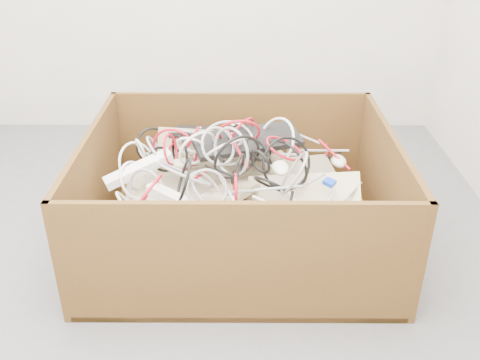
{
  "coord_description": "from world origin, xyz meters",
  "views": [
    {
      "loc": [
        0.26,
        -1.89,
        1.43
      ],
      "look_at": [
        0.25,
        0.17,
        0.3
      ],
      "focal_mm": 40.2,
      "sensor_mm": 36.0,
      "label": 1
    }
  ],
  "objects_px": {
    "cardboard_box": "(236,215)",
    "power_strip_left": "(139,169)",
    "power_strip_right": "(178,201)",
    "vga_plug": "(329,182)"
  },
  "relations": [
    {
      "from": "cardboard_box",
      "to": "power_strip_left",
      "type": "distance_m",
      "value": 0.48
    },
    {
      "from": "cardboard_box",
      "to": "power_strip_left",
      "type": "xyz_separation_m",
      "value": [
        -0.42,
        -0.0,
        0.24
      ]
    },
    {
      "from": "cardboard_box",
      "to": "power_strip_right",
      "type": "distance_m",
      "value": 0.4
    },
    {
      "from": "power_strip_right",
      "to": "power_strip_left",
      "type": "bearing_deg",
      "value": 157.36
    },
    {
      "from": "cardboard_box",
      "to": "vga_plug",
      "type": "distance_m",
      "value": 0.47
    },
    {
      "from": "power_strip_right",
      "to": "vga_plug",
      "type": "xyz_separation_m",
      "value": [
        0.61,
        0.12,
        0.02
      ]
    },
    {
      "from": "power_strip_left",
      "to": "vga_plug",
      "type": "height_order",
      "value": "power_strip_left"
    },
    {
      "from": "power_strip_left",
      "to": "power_strip_right",
      "type": "xyz_separation_m",
      "value": [
        0.2,
        -0.25,
        -0.01
      ]
    },
    {
      "from": "power_strip_left",
      "to": "vga_plug",
      "type": "xyz_separation_m",
      "value": [
        0.8,
        -0.12,
        0.0
      ]
    },
    {
      "from": "cardboard_box",
      "to": "power_strip_right",
      "type": "xyz_separation_m",
      "value": [
        -0.22,
        -0.25,
        0.22
      ]
    }
  ]
}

